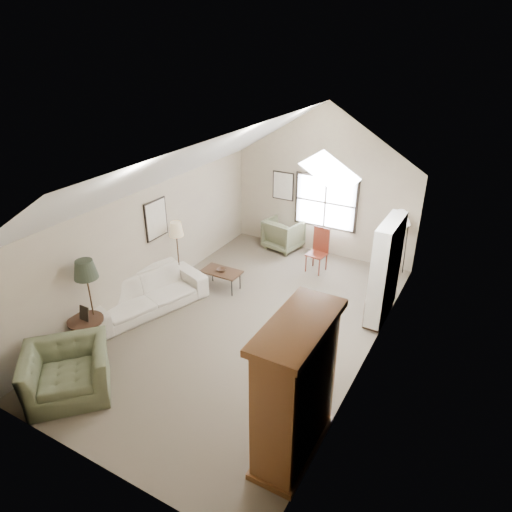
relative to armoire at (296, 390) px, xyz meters
The scene contains 18 objects.
room_shell 3.87m from the armoire, 132.25° to the left, with size 5.01×8.01×4.00m.
window 6.70m from the armoire, 108.11° to the left, with size 1.72×0.08×1.42m, color black.
skylight 4.02m from the armoire, 104.93° to the left, with size 0.80×1.20×0.52m, color white, non-canonical shape.
wall_art 5.98m from the armoire, 133.09° to the left, with size 1.97×3.71×0.88m.
armoire is the anchor object (origin of this frame).
tv_alcove 4.00m from the armoire, 87.71° to the left, with size 0.32×1.30×2.10m, color white.
media_console 4.08m from the armoire, 88.00° to the left, with size 0.34×1.18×0.60m, color #382316.
tv_panel 4.01m from the armoire, 88.00° to the left, with size 0.05×0.90×0.55m, color black.
sofa 4.80m from the armoire, 157.41° to the left, with size 2.64×1.03×0.77m, color beige.
armchair_near 3.88m from the armoire, 168.23° to the right, with size 1.33×1.16×0.86m, color #5B6043.
armchair_far 6.89m from the armoire, 117.18° to the left, with size 0.92×0.94×0.86m, color #6A6D4C.
coffee_table 4.88m from the armoire, 135.41° to the left, with size 0.91×0.51×0.47m, color #3D2819.
bowl 4.84m from the armoire, 135.41° to the left, with size 0.22×0.22×0.05m, color #331F15.
side_table 4.45m from the armoire, behind, with size 0.66×0.66×0.66m, color #341C15.
side_chair 5.60m from the armoire, 109.06° to the left, with size 0.44×0.44×1.12m, color maroon.
tripod_lamp 6.11m from the armoire, 90.79° to the left, with size 0.50×0.50×1.71m, color silver, non-canonical shape.
dark_lamp 4.40m from the armoire, behind, with size 0.44×0.44×1.84m, color black, non-canonical shape.
tan_lamp 5.33m from the armoire, 145.39° to the left, with size 0.33×0.33×1.65m, color tan, non-canonical shape.
Camera 1 is at (4.02, -6.79, 5.49)m, focal length 32.00 mm.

